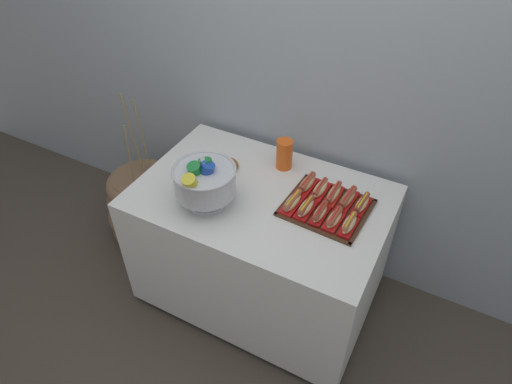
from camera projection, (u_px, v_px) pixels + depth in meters
ground_plane at (260, 290)px, 2.85m from camera, size 10.00×10.00×0.00m
back_wall at (308, 64)px, 2.36m from camera, size 6.00×0.10×2.60m
buffet_table at (261, 245)px, 2.58m from camera, size 1.31×0.86×0.80m
floor_vase at (147, 205)px, 3.10m from camera, size 0.54×0.54×1.05m
serving_tray at (326, 208)px, 2.25m from camera, size 0.42×0.38×0.01m
hot_dog_0 at (292, 202)px, 2.24m from camera, size 0.08×0.17×0.06m
hot_dog_1 at (306, 208)px, 2.21m from camera, size 0.07×0.16×0.06m
hot_dog_2 at (320, 213)px, 2.18m from camera, size 0.06×0.15×0.06m
hot_dog_3 at (334, 219)px, 2.15m from camera, size 0.07×0.16×0.06m
hot_dog_4 at (349, 224)px, 2.12m from camera, size 0.07×0.16×0.06m
hot_dog_5 at (307, 184)px, 2.34m from camera, size 0.08×0.17×0.07m
hot_dog_6 at (320, 189)px, 2.32m from camera, size 0.07×0.17×0.06m
hot_dog_7 at (334, 194)px, 2.29m from camera, size 0.06×0.18×0.06m
hot_dog_8 at (348, 199)px, 2.26m from camera, size 0.08×0.19×0.06m
hot_dog_9 at (362, 204)px, 2.23m from camera, size 0.07×0.16×0.06m
punch_bowl at (204, 180)px, 2.19m from camera, size 0.31×0.33×0.27m
cup_stack at (284, 154)px, 2.46m from camera, size 0.09×0.09×0.17m
donut at (226, 165)px, 2.50m from camera, size 0.13×0.13×0.03m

